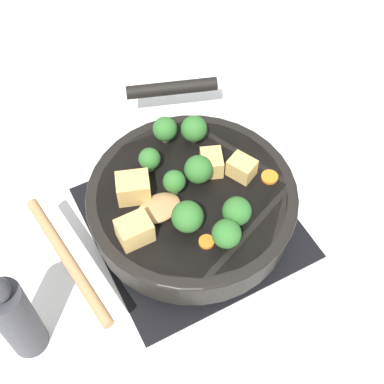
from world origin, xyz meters
name	(u,v)px	position (x,y,z in m)	size (l,w,h in m)	color
ground_plane	(192,222)	(0.00, 0.00, 0.00)	(2.40, 2.40, 0.00)	white
front_burner_grate	(192,218)	(0.00, 0.00, 0.01)	(0.31, 0.31, 0.03)	black
skillet_pan	(192,201)	(0.00, 0.00, 0.06)	(0.42, 0.32, 0.06)	black
wooden_spoon	(109,236)	(0.02, -0.14, 0.09)	(0.23, 0.21, 0.02)	#A87A4C
tofu_cube_center_large	(135,230)	(0.03, -0.11, 0.10)	(0.05, 0.04, 0.04)	tan
tofu_cube_near_handle	(133,188)	(-0.03, -0.08, 0.11)	(0.05, 0.04, 0.04)	tan
tofu_cube_east_chunk	(212,163)	(-0.02, 0.05, 0.10)	(0.04, 0.03, 0.03)	tan
tofu_cube_west_chunk	(242,168)	(0.01, 0.08, 0.10)	(0.04, 0.03, 0.03)	tan
broccoli_floret_near_spoon	(194,129)	(-0.09, 0.05, 0.11)	(0.04, 0.04, 0.05)	#709956
broccoli_floret_center_top	(188,217)	(0.05, -0.03, 0.11)	(0.05, 0.05, 0.05)	#709956
broccoli_floret_east_rim	(226,234)	(0.10, 0.00, 0.11)	(0.04, 0.04, 0.05)	#709956
broccoli_floret_west_rim	(165,129)	(-0.11, 0.01, 0.11)	(0.04, 0.04, 0.05)	#709956
broccoli_floret_north_edge	(174,182)	(-0.01, -0.02, 0.11)	(0.03, 0.03, 0.04)	#709956
broccoli_floret_south_cluster	(237,211)	(0.08, 0.03, 0.11)	(0.04, 0.04, 0.05)	#709956
broccoli_floret_mid_floret	(150,159)	(-0.07, -0.04, 0.11)	(0.03, 0.03, 0.04)	#709956
broccoli_floret_small_inner	(198,170)	(-0.01, 0.02, 0.11)	(0.04, 0.04, 0.05)	#709956
carrot_slice_orange_thin	(188,212)	(0.03, -0.02, 0.09)	(0.03, 0.03, 0.01)	orange
carrot_slice_near_center	(270,177)	(0.03, 0.12, 0.09)	(0.03, 0.03, 0.01)	orange
carrot_slice_edge_slice	(207,242)	(0.09, -0.02, 0.09)	(0.02, 0.02, 0.01)	orange
pepper_mill	(16,318)	(0.07, -0.29, 0.08)	(0.05, 0.05, 0.18)	#333338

